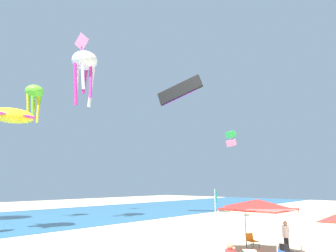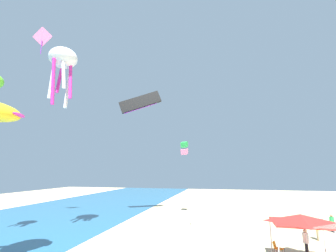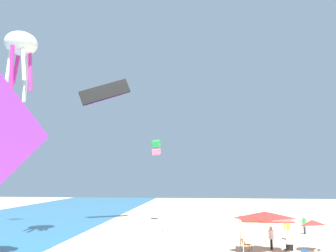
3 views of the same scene
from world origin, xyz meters
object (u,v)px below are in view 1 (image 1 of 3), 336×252
object	(u,v)px
kite_turtle_yellow	(11,115)
kite_diamond_pink	(82,43)
canopy_tent	(258,205)
person_far_stroller	(286,233)
kite_parafoil_black	(180,91)
kite_octopus_white	(85,64)
banner_flag	(215,203)
folding_chair_near_cooler	(251,240)
kite_octopus_lime	(34,93)
beach_umbrella	(336,219)
kite_box_green	(231,139)
folding_chair_facing_ocean	(286,250)

from	to	relation	value
kite_turtle_yellow	kite_diamond_pink	bearing A→B (deg)	-132.00
canopy_tent	person_far_stroller	bearing A→B (deg)	-20.71
kite_parafoil_black	kite_turtle_yellow	bearing A→B (deg)	60.01
kite_octopus_white	banner_flag	bearing A→B (deg)	71.58
folding_chair_near_cooler	kite_octopus_lime	distance (m)	26.79
beach_umbrella	kite_octopus_lime	size ratio (longest dim) A/B	0.58
kite_parafoil_black	beach_umbrella	bearing A→B (deg)	129.25
kite_diamond_pink	kite_octopus_white	size ratio (longest dim) A/B	0.59
canopy_tent	banner_flag	xyz separation A→B (m)	(8.32, 8.08, -0.65)
kite_octopus_lime	kite_octopus_white	bearing A→B (deg)	-55.86
kite_diamond_pink	kite_box_green	xyz separation A→B (m)	(9.59, -15.77, -12.91)
canopy_tent	kite_parafoil_black	distance (m)	23.29
folding_chair_near_cooler	kite_turtle_yellow	size ratio (longest dim) A/B	0.18
kite_diamond_pink	beach_umbrella	bearing A→B (deg)	169.73
kite_turtle_yellow	kite_parafoil_black	size ratio (longest dim) A/B	0.77
folding_chair_near_cooler	kite_parafoil_black	distance (m)	23.00
kite_box_green	kite_octopus_white	bearing A→B (deg)	-114.41
folding_chair_near_cooler	kite_octopus_white	world-z (taller)	kite_octopus_white
kite_turtle_yellow	kite_box_green	bearing A→B (deg)	171.54
kite_diamond_pink	folding_chair_near_cooler	bearing A→B (deg)	169.02
folding_chair_near_cooler	kite_diamond_pink	xyz separation A→B (m)	(3.19, 24.15, 21.10)
beach_umbrella	kite_octopus_white	bearing A→B (deg)	89.32
beach_umbrella	folding_chair_facing_ocean	distance (m)	2.95
folding_chair_facing_ocean	kite_turtle_yellow	size ratio (longest dim) A/B	0.18
kite_octopus_lime	beach_umbrella	bearing A→B (deg)	-80.44
folding_chair_near_cooler	folding_chair_facing_ocean	distance (m)	3.18
person_far_stroller	kite_octopus_white	xyz separation A→B (m)	(-0.39, 20.33, 15.34)
beach_umbrella	folding_chair_near_cooler	xyz separation A→B (m)	(0.27, 4.77, -1.57)
folding_chair_near_cooler	banner_flag	xyz separation A→B (m)	(6.84, 6.84, 1.50)
person_far_stroller	kite_octopus_white	size ratio (longest dim) A/B	0.28
folding_chair_near_cooler	kite_diamond_pink	bearing A→B (deg)	109.03
beach_umbrella	banner_flag	xyz separation A→B (m)	(7.10, 11.61, -0.07)
folding_chair_facing_ocean	kite_box_green	world-z (taller)	kite_box_green
canopy_tent	kite_octopus_lime	xyz separation A→B (m)	(-1.34, 24.57, 10.71)
folding_chair_near_cooler	kite_octopus_lime	size ratio (longest dim) A/B	0.19
banner_flag	person_far_stroller	bearing A→B (deg)	-126.22
kite_parafoil_black	kite_octopus_white	xyz separation A→B (m)	(-10.89, 4.20, 1.37)
banner_flag	kite_box_green	world-z (taller)	kite_box_green
kite_octopus_white	folding_chair_near_cooler	bearing A→B (deg)	40.93
banner_flag	kite_box_green	distance (m)	9.08
kite_turtle_yellow	kite_octopus_white	xyz separation A→B (m)	(7.48, 1.05, 7.02)
person_far_stroller	kite_octopus_white	bearing A→B (deg)	-86.28
beach_umbrella	folding_chair_near_cooler	size ratio (longest dim) A/B	2.98
kite_box_green	kite_octopus_lime	bearing A→B (deg)	-120.12
beach_umbrella	kite_turtle_yellow	bearing A→B (deg)	108.05
folding_chair_facing_ocean	person_far_stroller	bearing A→B (deg)	-70.96
canopy_tent	banner_flag	world-z (taller)	banner_flag
canopy_tent	folding_chair_facing_ocean	bearing A→B (deg)	-97.16
banner_flag	kite_octopus_lime	xyz separation A→B (m)	(-9.66, 16.49, 11.36)
canopy_tent	kite_turtle_yellow	world-z (taller)	kite_turtle_yellow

